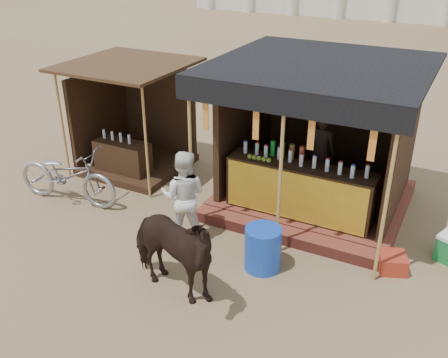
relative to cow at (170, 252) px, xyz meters
The scene contains 8 objects.
ground 0.74m from the cow, 109.37° to the left, with size 120.00×120.00×0.00m, color #846B4C.
main_stall 3.63m from the cow, 74.74° to the left, with size 3.60×3.61×2.78m.
secondary_stall 4.66m from the cow, 133.64° to the left, with size 2.40×2.40×2.38m.
cow is the anchor object (origin of this frame).
motorbike 3.61m from the cow, 156.31° to the left, with size 0.75×2.16×1.13m, color #919299.
bystander 1.52m from the cow, 114.26° to the left, with size 0.78×0.61×1.61m, color silver.
blue_barrel 1.55m from the cow, 52.51° to the left, with size 0.57×0.57×0.71m, color blue.
red_crate 3.48m from the cow, 36.94° to the left, with size 0.41×0.43×0.28m, color #9C2C1A.
Camera 1 is at (3.39, -4.95, 4.76)m, focal length 40.00 mm.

